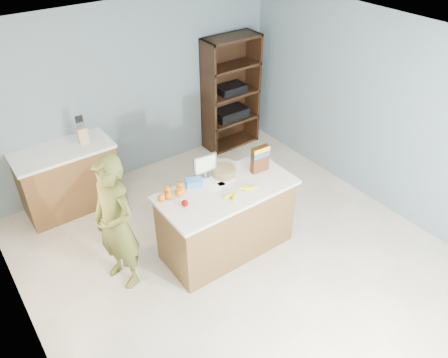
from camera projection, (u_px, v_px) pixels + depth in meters
floor at (241, 262)px, 5.15m from camera, size 4.50×5.00×0.02m
walls at (245, 141)px, 4.19m from camera, size 4.52×5.02×2.51m
counter_peninsula at (227, 222)px, 5.11m from camera, size 1.56×0.76×0.90m
back_cabinet at (69, 178)px, 5.77m from camera, size 1.24×0.62×0.90m
shelving_unit at (229, 95)px, 6.95m from camera, size 0.90×0.40×1.80m
person at (116, 224)px, 4.50m from camera, size 0.53×0.67×1.59m
knife_block at (82, 135)px, 5.57m from camera, size 0.12×0.10×0.31m
envelopes at (222, 184)px, 4.89m from camera, size 0.37×0.16×0.00m
bananas at (240, 192)px, 4.74m from camera, size 0.45×0.19×0.04m
apples at (176, 200)px, 4.60m from camera, size 0.16×0.29×0.08m
oranges at (174, 192)px, 4.70m from camera, size 0.35×0.20×0.08m
blue_carton at (194, 183)px, 4.85m from camera, size 0.21×0.17×0.08m
salad_bowl at (224, 170)px, 5.01m from camera, size 0.30×0.30×0.13m
tv at (205, 165)px, 4.93m from camera, size 0.28×0.12×0.28m
cereal_box at (260, 157)px, 5.00m from camera, size 0.22×0.09×0.32m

